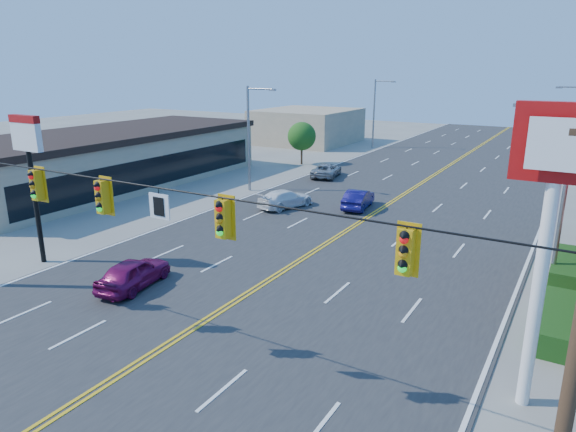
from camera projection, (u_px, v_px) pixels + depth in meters
The scene contains 15 objects.
ground at pixel (144, 361), 16.88m from camera, with size 160.00×160.00×0.00m, color gray.
road at pixel (371, 216), 33.41m from camera, with size 20.00×120.00×0.06m, color #2D2D30.
signal_span at pixel (129, 219), 15.58m from camera, with size 24.32×0.34×9.00m.
kfc_pylon at pixel (552, 200), 13.13m from camera, with size 2.20×0.36×8.50m.
strip_mall at pixel (110, 157), 41.89m from camera, with size 10.40×26.40×4.40m.
pizza_hut_sign at pixel (29, 159), 24.12m from camera, with size 1.90×0.30×6.85m.
streetlight_se at pixel (560, 184), 21.93m from camera, with size 2.55×0.25×8.00m.
streetlight_sw at pixel (251, 133), 39.09m from camera, with size 2.55×0.25×8.00m.
streetlight_nw at pixel (376, 110), 60.60m from camera, with size 2.55×0.25×8.00m.
tree_west at pixel (302, 136), 50.57m from camera, with size 2.80×2.80×4.20m.
bld_west_far at pixel (307, 126), 65.77m from camera, with size 11.00×12.00×4.20m, color tan.
car_magenta at pixel (134, 274), 22.31m from camera, with size 1.54×3.84×1.31m, color #750D49.
car_blue at pixel (358, 200), 34.94m from camera, with size 1.37×3.94×1.30m, color #130F58.
car_white at pixel (285, 199), 35.14m from camera, with size 1.71×4.20×1.22m, color white.
car_silver at pixel (326, 171), 44.96m from camera, with size 2.00×4.33×1.20m, color #999A9E.
Camera 1 is at (11.66, -10.40, 9.29)m, focal length 32.00 mm.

